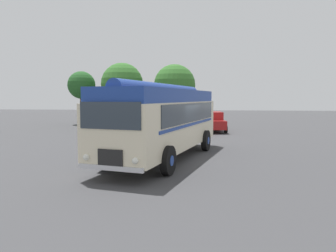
% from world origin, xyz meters
% --- Properties ---
extents(ground_plane, '(120.00, 120.00, 0.00)m').
position_xyz_m(ground_plane, '(0.00, 0.00, 0.00)').
color(ground_plane, '#3D3D3F').
extents(vintage_bus, '(4.74, 10.38, 3.49)m').
position_xyz_m(vintage_bus, '(-0.42, -0.12, 1.89)').
color(vintage_bus, beige).
rests_on(vintage_bus, ground).
extents(car_near_left, '(2.01, 4.23, 1.66)m').
position_xyz_m(car_near_left, '(-0.92, 11.67, 0.85)').
color(car_near_left, navy).
rests_on(car_near_left, ground).
extents(car_mid_left, '(2.31, 4.36, 1.66)m').
position_xyz_m(car_mid_left, '(2.10, 12.55, 0.85)').
color(car_mid_left, maroon).
rests_on(car_mid_left, ground).
extents(tree_far_left, '(2.95, 2.95, 5.68)m').
position_xyz_m(tree_far_left, '(-11.74, 18.91, 4.21)').
color(tree_far_left, '#4C3823').
rests_on(tree_far_left, ground).
extents(tree_left_of_centre, '(4.38, 4.38, 6.47)m').
position_xyz_m(tree_left_of_centre, '(-7.20, 18.48, 4.27)').
color(tree_left_of_centre, '#4C3823').
rests_on(tree_left_of_centre, ground).
extents(tree_centre, '(4.32, 4.32, 6.31)m').
position_xyz_m(tree_centre, '(-1.78, 19.01, 4.20)').
color(tree_centre, '#4C3823').
rests_on(tree_centre, ground).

